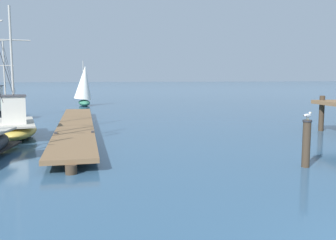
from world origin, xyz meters
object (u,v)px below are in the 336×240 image
object	(u,v)px
perched_seagull	(307,115)
distant_sailboat	(84,86)
fishing_boat_0	(15,125)
mooring_piling	(306,143)

from	to	relation	value
perched_seagull	distant_sailboat	distance (m)	28.64
fishing_boat_0	mooring_piling	xyz separation A→B (m)	(10.42, -8.45, 0.22)
mooring_piling	perched_seagull	bearing A→B (deg)	-160.62
mooring_piling	fishing_boat_0	bearing A→B (deg)	140.96
fishing_boat_0	perched_seagull	xyz separation A→B (m)	(10.42, -8.45, 1.11)
mooring_piling	perched_seagull	xyz separation A→B (m)	(-0.01, -0.00, 0.90)
perched_seagull	fishing_boat_0	bearing A→B (deg)	140.94
mooring_piling	distant_sailboat	xyz separation A→B (m)	(-7.07, 27.75, 1.18)
fishing_boat_0	mooring_piling	distance (m)	13.42
fishing_boat_0	distant_sailboat	distance (m)	19.64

